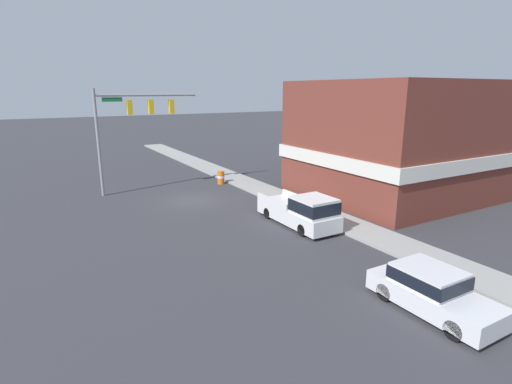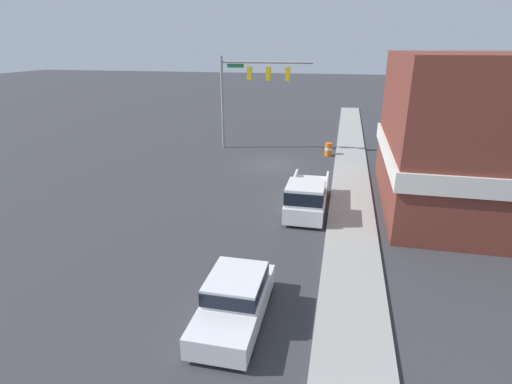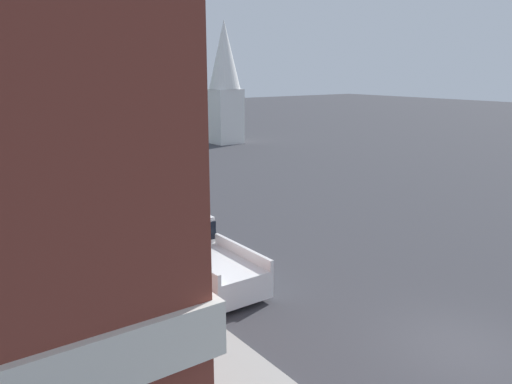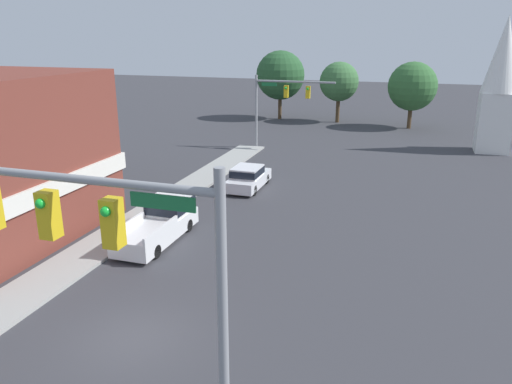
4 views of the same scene
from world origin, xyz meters
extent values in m
plane|color=#38383D|center=(0.00, 0.00, 0.00)|extent=(200.00, 200.00, 0.00)
cube|color=#9E9E99|center=(-5.70, 0.00, 0.07)|extent=(2.40, 60.00, 0.14)
cylinder|color=gray|center=(5.24, -4.63, 3.85)|extent=(0.22, 0.22, 7.69)
cylinder|color=gray|center=(1.50, -4.63, 7.19)|extent=(7.49, 0.18, 0.18)
cube|color=gold|center=(2.87, -4.63, 6.33)|extent=(0.36, 0.36, 1.05)
sphere|color=green|center=(2.87, -4.83, 6.64)|extent=(0.22, 0.22, 0.22)
cube|color=gold|center=(1.30, -4.63, 6.33)|extent=(0.36, 0.36, 1.05)
sphere|color=green|center=(1.30, -4.83, 6.64)|extent=(0.22, 0.22, 0.22)
cube|color=gold|center=(-0.27, -4.63, 6.33)|extent=(0.36, 0.36, 1.05)
sphere|color=green|center=(-0.27, -4.83, 6.64)|extent=(0.22, 0.22, 0.22)
cube|color=#196B38|center=(4.04, -4.63, 6.90)|extent=(1.40, 0.04, 0.30)
cylinder|color=black|center=(-2.73, 19.26, 0.33)|extent=(0.22, 0.66, 0.66)
cylinder|color=black|center=(-1.05, 19.26, 0.33)|extent=(0.22, 0.66, 0.66)
cylinder|color=black|center=(-2.73, 16.47, 0.33)|extent=(0.22, 0.66, 0.66)
cylinder|color=black|center=(-1.05, 16.47, 0.33)|extent=(0.22, 0.66, 0.66)
cube|color=silver|center=(-1.89, 17.87, 0.54)|extent=(1.90, 4.50, 0.72)
cube|color=silver|center=(-1.89, 17.60, 1.22)|extent=(1.74, 2.16, 0.65)
cube|color=black|center=(-1.89, 17.60, 1.22)|extent=(1.76, 2.25, 0.46)
cylinder|color=black|center=(-4.19, 9.53, 0.33)|extent=(0.22, 0.66, 0.66)
cylinder|color=black|center=(-2.43, 9.53, 0.33)|extent=(0.22, 0.66, 0.66)
cylinder|color=black|center=(-4.19, 6.03, 0.33)|extent=(0.22, 0.66, 0.66)
cylinder|color=black|center=(-2.43, 6.03, 0.33)|extent=(0.22, 0.66, 0.66)
cube|color=white|center=(-3.31, 7.78, 0.61)|extent=(1.98, 5.64, 0.85)
cube|color=white|center=(-3.31, 9.33, 1.49)|extent=(1.88, 2.14, 0.92)
cube|color=black|center=(-3.31, 9.33, 1.49)|extent=(1.90, 2.23, 0.64)
cube|color=white|center=(-4.24, 6.56, 1.21)|extent=(0.12, 3.20, 0.35)
cube|color=white|center=(-2.38, 6.56, 1.21)|extent=(0.12, 3.20, 0.35)
cylinder|color=orange|center=(-3.90, -3.74, 0.53)|extent=(0.57, 0.57, 1.06)
cylinder|color=white|center=(-3.90, -3.74, 0.58)|extent=(0.59, 0.59, 0.19)
cube|color=brown|center=(-14.22, 5.70, 4.09)|extent=(13.65, 11.37, 8.19)
cube|color=silver|center=(-14.22, 5.70, 3.05)|extent=(13.95, 11.67, 0.90)
camera|label=1|loc=(9.75, 25.62, 7.56)|focal=28.00mm
camera|label=2|loc=(-4.92, 28.36, 8.58)|focal=28.00mm
camera|label=3|loc=(-11.00, -6.12, 6.96)|focal=35.00mm
camera|label=4|loc=(8.59, -12.75, 10.01)|focal=35.00mm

